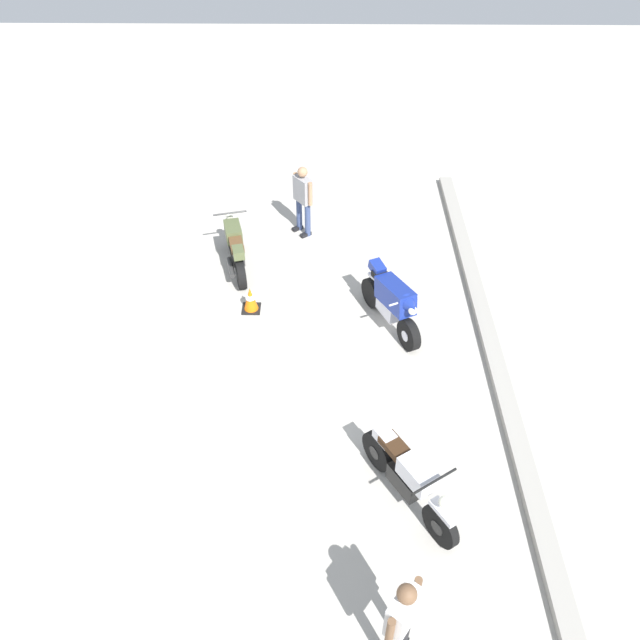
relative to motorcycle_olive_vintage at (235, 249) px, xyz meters
name	(u,v)px	position (x,y,z in m)	size (l,w,h in m)	color
ground_plane	(235,383)	(3.32, 0.33, -0.49)	(40.00, 40.00, 0.00)	#B7B2A8
curb_edge	(501,382)	(3.32, 4.93, -0.41)	(14.00, 0.30, 0.15)	#9C978F
motorcycle_olive_vintage	(235,249)	(0.00, 0.00, 0.00)	(1.93, 0.78, 1.07)	black
motorcycle_silver_cruiser	(408,478)	(5.57, 3.08, 0.03)	(1.83, 1.23, 1.09)	black
motorcycle_blue_sportbike	(392,301)	(1.79, 3.12, 0.11)	(1.85, 1.05, 1.14)	black
person_in_gray_shirt	(303,197)	(-1.37, 1.37, 0.44)	(0.56, 0.51, 1.63)	#384772
person_in_white_shirt	(402,619)	(7.69, 2.76, 0.45)	(0.57, 0.50, 1.65)	#262628
traffic_cone	(250,299)	(1.36, 0.43, -0.23)	(0.36, 0.36, 0.53)	black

